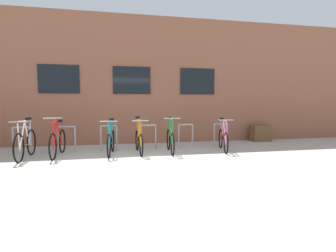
{
  "coord_description": "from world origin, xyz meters",
  "views": [
    {
      "loc": [
        -0.62,
        -6.1,
        1.44
      ],
      "look_at": [
        0.96,
        1.6,
        0.75
      ],
      "focal_mm": 27.9,
      "sensor_mm": 36.0,
      "label": 1
    }
  ],
  "objects_px": {
    "bicycle_pink": "(223,139)",
    "bicycle_orange": "(139,140)",
    "planter_box": "(260,133)",
    "bicycle_white": "(26,143)",
    "bicycle_green": "(170,140)",
    "bicycle_teal": "(111,141)",
    "bicycle_red": "(58,142)"
  },
  "relations": [
    {
      "from": "bicycle_orange",
      "to": "bicycle_teal",
      "type": "xyz_separation_m",
      "value": [
        -0.79,
        -0.03,
        0.0
      ]
    },
    {
      "from": "bicycle_green",
      "to": "bicycle_teal",
      "type": "bearing_deg",
      "value": 177.67
    },
    {
      "from": "bicycle_green",
      "to": "planter_box",
      "type": "distance_m",
      "value": 4.16
    },
    {
      "from": "bicycle_pink",
      "to": "bicycle_red",
      "type": "bearing_deg",
      "value": 178.35
    },
    {
      "from": "planter_box",
      "to": "bicycle_teal",
      "type": "bearing_deg",
      "value": -164.94
    },
    {
      "from": "bicycle_pink",
      "to": "bicycle_orange",
      "type": "bearing_deg",
      "value": 177.75
    },
    {
      "from": "bicycle_red",
      "to": "bicycle_orange",
      "type": "xyz_separation_m",
      "value": [
        2.21,
        -0.04,
        -0.02
      ]
    },
    {
      "from": "bicycle_white",
      "to": "bicycle_teal",
      "type": "relative_size",
      "value": 1.08
    },
    {
      "from": "bicycle_pink",
      "to": "bicycle_green",
      "type": "bearing_deg",
      "value": 179.82
    },
    {
      "from": "bicycle_orange",
      "to": "bicycle_teal",
      "type": "bearing_deg",
      "value": -178.13
    },
    {
      "from": "bicycle_orange",
      "to": "bicycle_teal",
      "type": "height_order",
      "value": "bicycle_orange"
    },
    {
      "from": "bicycle_green",
      "to": "bicycle_orange",
      "type": "xyz_separation_m",
      "value": [
        -0.91,
        0.1,
        -0.01
      ]
    },
    {
      "from": "bicycle_red",
      "to": "bicycle_green",
      "type": "bearing_deg",
      "value": -2.42
    },
    {
      "from": "bicycle_white",
      "to": "bicycle_teal",
      "type": "height_order",
      "value": "bicycle_white"
    },
    {
      "from": "bicycle_red",
      "to": "bicycle_green",
      "type": "xyz_separation_m",
      "value": [
        3.12,
        -0.13,
        -0.01
      ]
    },
    {
      "from": "bicycle_pink",
      "to": "bicycle_orange",
      "type": "distance_m",
      "value": 2.56
    },
    {
      "from": "bicycle_white",
      "to": "bicycle_orange",
      "type": "distance_m",
      "value": 2.97
    },
    {
      "from": "planter_box",
      "to": "bicycle_green",
      "type": "bearing_deg",
      "value": -157.91
    },
    {
      "from": "bicycle_red",
      "to": "bicycle_teal",
      "type": "relative_size",
      "value": 1.07
    },
    {
      "from": "bicycle_white",
      "to": "bicycle_orange",
      "type": "relative_size",
      "value": 1.07
    },
    {
      "from": "bicycle_white",
      "to": "bicycle_orange",
      "type": "bearing_deg",
      "value": 2.49
    },
    {
      "from": "bicycle_orange",
      "to": "planter_box",
      "type": "xyz_separation_m",
      "value": [
        4.76,
        1.47,
        -0.07
      ]
    },
    {
      "from": "bicycle_green",
      "to": "bicycle_pink",
      "type": "relative_size",
      "value": 1.02
    },
    {
      "from": "bicycle_pink",
      "to": "bicycle_teal",
      "type": "xyz_separation_m",
      "value": [
        -3.35,
        0.07,
        0.01
      ]
    },
    {
      "from": "planter_box",
      "to": "bicycle_red",
      "type": "bearing_deg",
      "value": -168.39
    },
    {
      "from": "bicycle_red",
      "to": "bicycle_pink",
      "type": "distance_m",
      "value": 4.77
    },
    {
      "from": "planter_box",
      "to": "bicycle_white",
      "type": "bearing_deg",
      "value": -168.32
    },
    {
      "from": "bicycle_white",
      "to": "bicycle_green",
      "type": "bearing_deg",
      "value": 0.51
    },
    {
      "from": "bicycle_white",
      "to": "planter_box",
      "type": "distance_m",
      "value": 7.89
    },
    {
      "from": "bicycle_white",
      "to": "bicycle_green",
      "type": "distance_m",
      "value": 3.88
    },
    {
      "from": "bicycle_pink",
      "to": "bicycle_orange",
      "type": "relative_size",
      "value": 0.99
    },
    {
      "from": "bicycle_orange",
      "to": "bicycle_red",
      "type": "bearing_deg",
      "value": 179.05
    }
  ]
}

